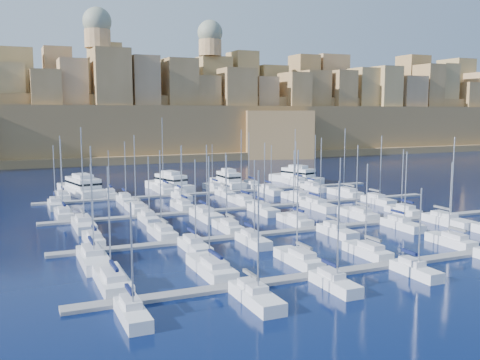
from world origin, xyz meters
name	(u,v)px	position (x,y,z in m)	size (l,w,h in m)	color
ground	(279,217)	(0.00, 0.00, 0.00)	(600.00, 600.00, 0.00)	black
pontoon_near	(402,263)	(0.00, -34.00, 0.20)	(84.00, 2.00, 0.40)	slate
pontoon_mid_near	(313,229)	(0.00, -12.00, 0.20)	(84.00, 2.00, 0.40)	slate
pontoon_mid_far	(257,207)	(0.00, 10.00, 0.20)	(84.00, 2.00, 0.40)	slate
pontoon_far	(218,192)	(0.00, 32.00, 0.20)	(84.00, 2.00, 0.40)	slate
sailboat_0	(112,280)	(-35.85, -28.04, 0.75)	(3.05, 10.17, 13.81)	white
sailboat_1	(211,268)	(-23.96, -27.97, 0.76)	(3.09, 10.31, 14.56)	white
sailboat_2	(299,259)	(-12.18, -28.62, 0.75)	(2.70, 8.99, 15.05)	white
sailboat_3	(367,251)	(-1.71, -28.96, 0.73)	(2.49, 8.29, 12.90)	white
sailboat_4	(451,241)	(13.13, -29.06, 0.72)	(2.43, 8.10, 12.58)	white
sailboat_6	(132,313)	(-35.86, -38.65, 0.71)	(2.25, 7.50, 11.65)	white
sailboat_7	(256,297)	(-23.31, -39.26, 0.74)	(2.62, 8.73, 14.10)	white
sailboat_8	(334,283)	(-13.42, -38.69, 0.72)	(2.27, 7.57, 12.45)	white
sailboat_9	(415,270)	(-1.85, -38.47, 0.70)	(2.14, 7.14, 10.99)	white
sailboat_12	(93,239)	(-34.86, -7.13, 0.72)	(2.38, 7.94, 12.21)	white
sailboat_13	(162,232)	(-24.24, -6.61, 0.74)	(2.70, 9.01, 13.88)	white
sailboat_14	(228,227)	(-13.24, -6.94, 0.73)	(2.50, 8.34, 12.83)	white
sailboat_15	(295,220)	(-0.48, -6.70, 0.73)	(2.65, 8.82, 13.23)	white
sailboat_16	(358,214)	(13.04, -6.40, 0.74)	(2.83, 9.43, 13.74)	white
sailboat_17	(403,211)	(22.96, -7.07, 0.72)	(2.42, 8.06, 12.71)	white
sailboat_18	(94,259)	(-36.44, -18.17, 0.77)	(3.18, 10.59, 15.58)	white
sailboat_19	(195,246)	(-22.42, -17.11, 0.73)	(2.53, 8.43, 13.33)	white
sailboat_20	(253,240)	(-13.33, -16.96, 0.73)	(2.44, 8.13, 12.88)	white
sailboat_21	(337,231)	(1.28, -17.12, 0.73)	(2.54, 8.46, 12.74)	white
sailboat_22	(402,225)	(14.18, -17.15, 0.73)	(2.56, 8.53, 13.30)	white
sailboat_23	(448,221)	(23.57, -17.84, 0.76)	(2.98, 9.93, 15.59)	white
sailboat_24	(64,214)	(-37.00, 15.49, 0.75)	(2.76, 9.21, 14.84)	white
sailboat_25	(136,208)	(-23.34, 15.69, 0.76)	(2.89, 9.62, 15.31)	white
sailboat_26	(182,205)	(-14.09, 15.21, 0.73)	(2.59, 8.63, 13.02)	white
sailboat_27	(242,201)	(-0.67, 15.65, 0.77)	(2.86, 9.54, 16.11)	white
sailboat_28	(296,197)	(12.37, 15.51, 0.74)	(2.78, 9.25, 13.39)	white
sailboat_29	(345,193)	(25.73, 16.12, 0.77)	(3.15, 10.49, 16.03)	white
sailboat_30	(84,224)	(-34.82, 4.05, 0.78)	(3.05, 10.15, 17.29)	white
sailboat_31	(149,218)	(-23.50, 5.17, 0.72)	(2.36, 7.86, 12.08)	white
sailboat_32	(206,215)	(-13.15, 3.92, 0.76)	(3.12, 10.41, 13.94)	white
sailboat_33	(263,210)	(-1.20, 4.53, 0.74)	(2.75, 9.17, 14.01)	white
sailboat_34	(319,206)	(10.97, 3.99, 0.76)	(3.08, 10.27, 14.71)	white
sailboat_35	(378,200)	(26.20, 4.67, 0.75)	(2.66, 8.88, 14.84)	white
sailboat_36	(62,196)	(-35.23, 37.45, 0.75)	(2.74, 9.13, 14.56)	white
sailboat_37	(110,194)	(-24.84, 36.67, 0.70)	(2.26, 7.54, 11.03)	white
sailboat_38	(164,189)	(-11.57, 38.27, 0.79)	(3.24, 10.80, 18.42)	white
sailboat_39	(213,187)	(0.83, 37.28, 0.72)	(2.63, 8.77, 11.74)	white
sailboat_40	(250,185)	(10.99, 37.47, 0.75)	(2.75, 9.17, 14.52)	white
sailboat_41	(296,182)	(24.75, 37.78, 0.76)	(2.94, 9.80, 15.29)	white
sailboat_42	(55,204)	(-37.55, 26.72, 0.73)	(2.64, 8.78, 13.14)	white
sailboat_43	(126,200)	(-23.23, 26.76, 0.74)	(2.61, 8.69, 13.56)	white
sailboat_44	(181,196)	(-10.69, 26.89, 0.72)	(2.53, 8.43, 12.51)	white
sailboat_45	(225,193)	(-0.01, 27.24, 0.70)	(2.32, 7.73, 10.48)	white
sailboat_46	(270,191)	(11.41, 26.63, 0.73)	(2.69, 8.97, 12.01)	white
sailboat_47	(313,188)	(23.57, 26.71, 0.74)	(2.64, 8.80, 14.19)	white
motor_yacht_a	(82,187)	(-30.15, 42.94, 1.73)	(9.84, 20.44, 5.25)	white
motor_yacht_b	(170,184)	(-9.28, 41.06, 1.73)	(9.02, 16.40, 5.25)	white
motor_yacht_c	(228,181)	(6.07, 40.22, 1.73)	(4.79, 14.16, 5.25)	white
motor_yacht_d	(297,177)	(27.06, 41.32, 1.73)	(9.87, 16.94, 5.25)	white
fortified_city	(118,123)	(-0.19, 155.26, 14.74)	(460.00, 108.95, 59.52)	brown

